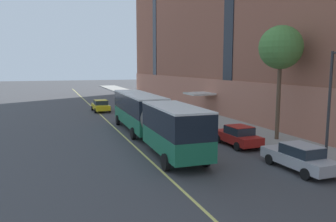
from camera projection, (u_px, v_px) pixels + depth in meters
name	position (u px, v px, depth m)	size (l,w,h in m)	color
ground_plane	(186.00, 157.00, 21.58)	(260.00, 260.00, 0.00)	#424244
sidewalk	(267.00, 138.00, 27.27)	(4.78, 160.00, 0.15)	#9E9B93
city_bus	(150.00, 115.00, 26.52)	(3.19, 19.21, 3.49)	#1E704C
parked_car_red_1	(238.00, 136.00, 24.61)	(2.04, 4.29, 1.56)	#B21E19
parked_car_silver_3	(192.00, 119.00, 32.40)	(2.09, 4.57, 1.56)	#B7B7BC
parked_car_silver_4	(299.00, 157.00, 18.78)	(1.94, 4.80, 1.56)	#B7B7BC
parked_car_darkgray_5	(135.00, 98.00, 54.31)	(1.94, 4.73, 1.56)	#4C4C51
parked_car_darkgray_6	(151.00, 104.00, 45.35)	(2.01, 4.36, 1.56)	#4C4C51
parked_car_white_7	(168.00, 110.00, 39.34)	(1.98, 4.26, 1.56)	silver
taxi_cab	(101.00, 106.00, 43.64)	(2.09, 4.56, 1.56)	yellow
street_tree_mid_block	(281.00, 48.00, 25.47)	(3.39, 3.39, 8.98)	brown
street_lamp	(333.00, 97.00, 18.52)	(0.36, 1.48, 6.66)	#2D2D30
lane_centerline	(139.00, 150.00, 23.55)	(0.16, 140.00, 0.01)	#E0D66B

